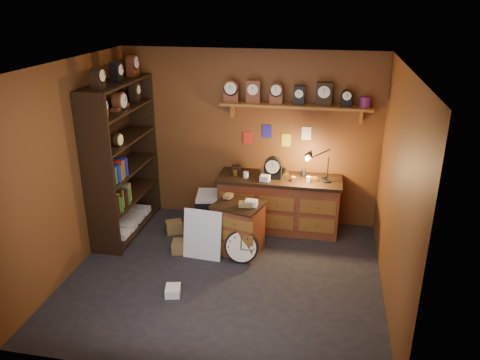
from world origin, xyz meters
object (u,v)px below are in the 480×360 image
workbench (279,200)px  low_cabinet (238,226)px  big_round_clock (242,247)px  shelving_unit (120,153)px

workbench → low_cabinet: workbench is taller
low_cabinet → big_round_clock: (0.10, -0.28, -0.17)m
workbench → low_cabinet: (-0.48, -0.82, -0.07)m
workbench → big_round_clock: size_ratio=3.97×
workbench → low_cabinet: size_ratio=2.27×
low_cabinet → big_round_clock: size_ratio=1.75×
low_cabinet → big_round_clock: low_cabinet is taller
big_round_clock → shelving_unit: bearing=162.8°
shelving_unit → workbench: size_ratio=1.38×
low_cabinet → big_round_clock: bearing=-54.0°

